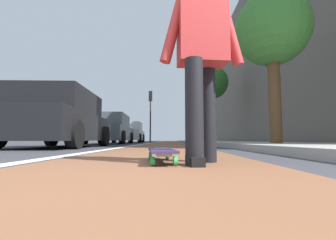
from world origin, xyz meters
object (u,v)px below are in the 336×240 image
object	(u,v)px
parked_car_far	(130,133)
traffic_light	(150,107)
skater_person	(202,51)
street_tree_near	(272,31)
parked_car_mid	(110,130)
street_tree_mid	(212,83)
skateboard	(161,151)
parked_car_near	(61,121)

from	to	relation	value
parked_car_far	traffic_light	xyz separation A→B (m)	(1.74, -1.39, 2.20)
skater_person	street_tree_near	world-z (taller)	street_tree_near
parked_car_mid	street_tree_mid	size ratio (longest dim) A/B	0.96
parked_car_far	parked_car_mid	bearing A→B (deg)	-179.91
traffic_light	street_tree_near	world-z (taller)	traffic_light
skateboard	parked_car_far	bearing A→B (deg)	11.07
parked_car_mid	street_tree_mid	world-z (taller)	street_tree_mid
parked_car_far	street_tree_near	distance (m)	13.09
skater_person	street_tree_mid	bearing A→B (deg)	-10.42
parked_car_mid	street_tree_mid	distance (m)	6.95
street_tree_near	traffic_light	bearing A→B (deg)	17.69
traffic_light	street_tree_near	size ratio (longest dim) A/B	1.08
parked_car_near	parked_car_far	xyz separation A→B (m)	(11.18, 0.14, 0.01)
skater_person	street_tree_mid	distance (m)	13.07
parked_car_far	parked_car_near	bearing A→B (deg)	-179.26
skateboard	traffic_light	world-z (taller)	traffic_light
traffic_light	parked_car_near	bearing A→B (deg)	174.50
parked_car_far	traffic_light	bearing A→B (deg)	-38.52
skateboard	skater_person	distance (m)	0.92
skater_person	traffic_light	bearing A→B (deg)	6.47
skater_person	parked_car_mid	xyz separation A→B (m)	(9.86, 3.33, -0.24)
skater_person	parked_car_mid	bearing A→B (deg)	18.64
skater_person	parked_car_mid	distance (m)	10.40
parked_car_far	street_tree_mid	bearing A→B (deg)	-117.02
skateboard	traffic_light	distance (m)	17.33
traffic_light	street_tree_near	xyz separation A→B (m)	(-13.34, -4.25, 0.02)
skateboard	street_tree_mid	distance (m)	13.20
street_tree_mid	parked_car_near	bearing A→B (deg)	146.47
skater_person	traffic_light	xyz separation A→B (m)	(17.17, 1.95, 1.98)
skateboard	parked_car_far	world-z (taller)	parked_car_far
traffic_light	parked_car_mid	bearing A→B (deg)	169.33
parked_car_far	street_tree_near	bearing A→B (deg)	-154.05
parked_car_far	traffic_light	world-z (taller)	traffic_light
parked_car_mid	parked_car_far	size ratio (longest dim) A/B	1.06
parked_car_near	street_tree_mid	size ratio (longest dim) A/B	0.87
skateboard	parked_car_near	size ratio (longest dim) A/B	0.20
skateboard	parked_car_far	distance (m)	15.58
skateboard	parked_car_near	world-z (taller)	parked_car_near
street_tree_mid	traffic_light	bearing A→B (deg)	42.64
parked_car_far	street_tree_near	xyz separation A→B (m)	(-11.60, -5.64, 2.22)
street_tree_near	street_tree_mid	bearing A→B (deg)	0.00
street_tree_near	skater_person	bearing A→B (deg)	148.95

